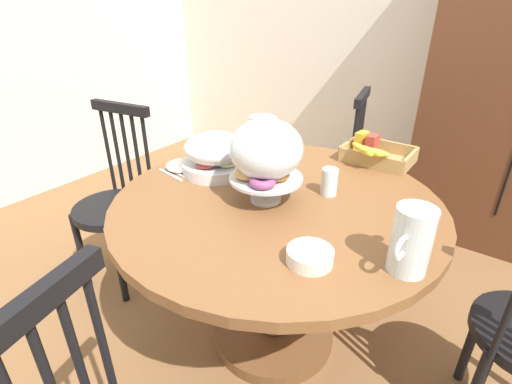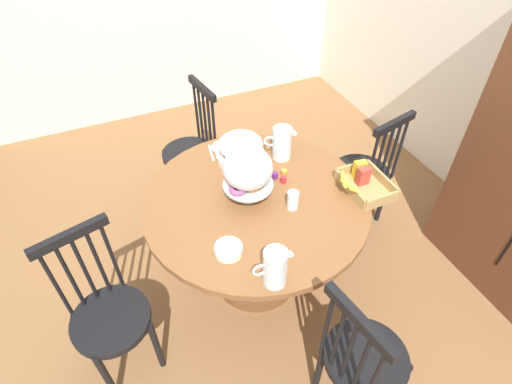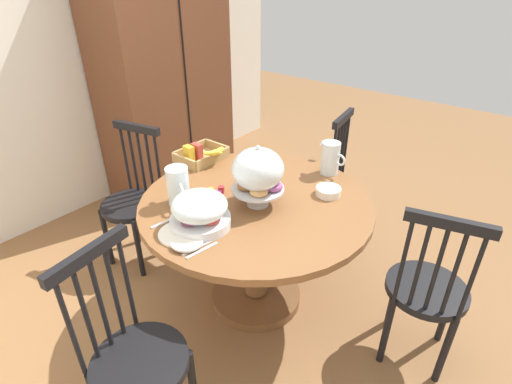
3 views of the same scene
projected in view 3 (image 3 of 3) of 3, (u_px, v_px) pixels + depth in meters
ground_plane at (247, 290)px, 2.59m from camera, size 10.00×10.00×0.00m
wall_back at (59, 52)px, 2.94m from camera, size 4.80×0.06×2.60m
wooden_armoire at (164, 83)px, 3.38m from camera, size 1.18×0.60×1.96m
dining_table at (256, 229)px, 2.26m from camera, size 1.28×1.28×0.74m
windsor_chair_near_window at (319, 178)px, 3.00m from camera, size 0.41×0.41×0.97m
windsor_chair_by_cabinet at (134, 203)px, 2.68m from camera, size 0.41×0.42×0.97m
windsor_chair_facing_door at (135, 360)px, 1.61m from camera, size 0.40×0.40×0.97m
windsor_chair_far_side at (426, 292)px, 1.95m from camera, size 0.42×0.42×0.97m
pastry_stand_with_dome at (258, 172)px, 2.02m from camera, size 0.28×0.28×0.34m
fruit_platter_covered at (200, 211)px, 1.90m from camera, size 0.30×0.30×0.18m
orange_juice_pitcher at (178, 188)px, 2.09m from camera, size 0.12×0.19×0.21m
milk_pitcher at (330, 159)px, 2.40m from camera, size 0.11×0.19×0.20m
cereal_basket at (202, 155)px, 2.57m from camera, size 0.32×0.30×0.12m
china_plate_large at (181, 233)px, 1.88m from camera, size 0.22×0.22×0.01m
china_plate_small at (187, 242)px, 1.80m from camera, size 0.15×0.15×0.01m
cereal_bowl at (328, 191)px, 2.20m from camera, size 0.14×0.14×0.04m
drinking_glass at (251, 174)px, 2.31m from camera, size 0.06×0.06×0.11m
jam_jar_strawberry at (221, 190)px, 2.22m from camera, size 0.04×0.04×0.04m
jam_jar_apricot at (211, 192)px, 2.20m from camera, size 0.04×0.04×0.04m
jam_jar_grape at (219, 195)px, 2.17m from camera, size 0.04×0.04×0.04m
table_knife at (198, 247)px, 1.79m from camera, size 0.17×0.04×0.01m
dinner_fork at (202, 250)px, 1.77m from camera, size 0.17×0.04×0.01m
soup_spoon at (166, 222)px, 1.97m from camera, size 0.17×0.04×0.01m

